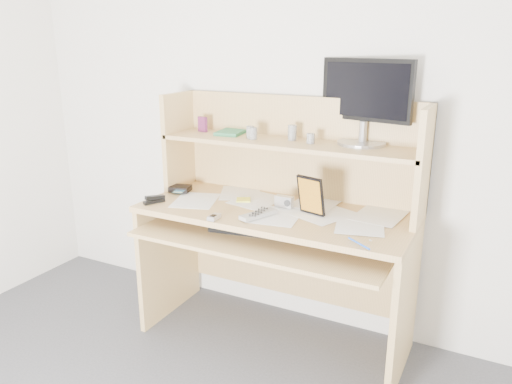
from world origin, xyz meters
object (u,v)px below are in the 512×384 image
at_px(keyboard, 250,229).
at_px(tv_remote, 259,214).
at_px(game_case, 311,196).
at_px(monitor, 365,99).
at_px(desk, 281,216).

distance_m(keyboard, tv_remote, 0.13).
xyz_separation_m(tv_remote, game_case, (0.22, 0.14, 0.09)).
bearing_deg(monitor, keyboard, -129.14).
bearing_deg(monitor, tv_remote, -121.00).
bearing_deg(monitor, game_case, -110.18).
bearing_deg(tv_remote, game_case, 55.11).
relative_size(keyboard, monitor, 0.87).
relative_size(desk, keyboard, 3.36).
distance_m(keyboard, monitor, 0.87).
height_order(keyboard, game_case, game_case).
distance_m(tv_remote, game_case, 0.27).
distance_m(desk, game_case, 0.26).
bearing_deg(keyboard, desk, 51.88).
xyz_separation_m(desk, tv_remote, (-0.02, -0.22, 0.07)).
xyz_separation_m(keyboard, game_case, (0.29, 0.10, 0.19)).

